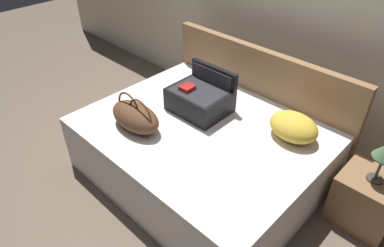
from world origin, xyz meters
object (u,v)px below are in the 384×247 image
bed (201,152)px  hard_case_large (200,98)px  duffel_bag (135,116)px  pillow_near_headboard (294,127)px  nightstand (365,200)px

bed → hard_case_large: bearing=136.0°
bed → duffel_bag: 0.67m
duffel_bag → pillow_near_headboard: 1.27m
bed → duffel_bag: bearing=-136.3°
nightstand → hard_case_large: bearing=-167.2°
hard_case_large → duffel_bag: (-0.20, -0.56, -0.02)m
pillow_near_headboard → bed: bearing=-145.7°
bed → hard_case_large: hard_case_large is taller
bed → nightstand: bearing=22.3°
pillow_near_headboard → hard_case_large: bearing=-164.0°
duffel_bag → nightstand: (1.65, 0.89, -0.43)m
duffel_bag → bed: bearing=43.7°
bed → hard_case_large: size_ratio=3.91×
duffel_bag → pillow_near_headboard: size_ratio=1.24×
hard_case_large → duffel_bag: hard_case_large is taller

